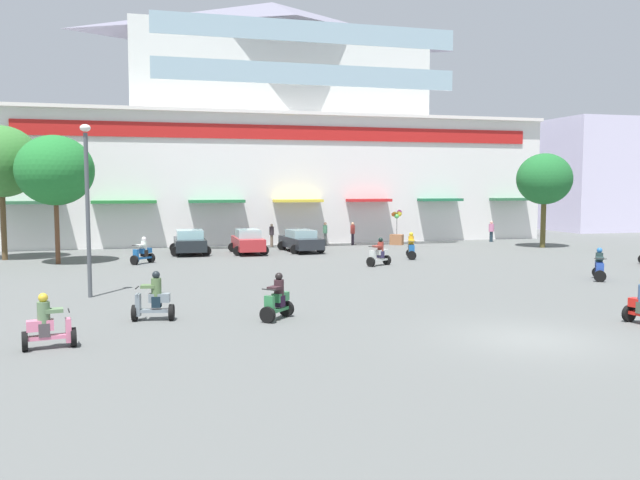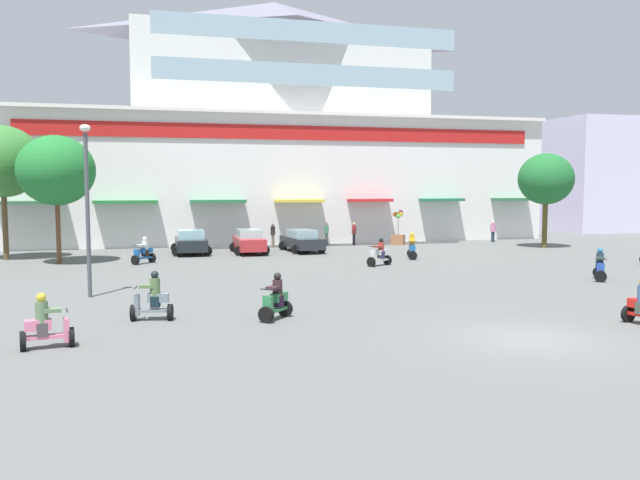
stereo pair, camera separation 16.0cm
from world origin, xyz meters
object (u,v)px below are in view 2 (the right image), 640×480
object	(u,v)px
parked_car_2	(302,240)
scooter_rider_3	(600,267)
parked_car_0	(191,242)
scooter_rider_5	(412,248)
scooter_rider_0	(152,300)
pedestrian_1	(326,232)
scooter_rider_8	(144,252)
scooter_rider_4	(46,326)
balloon_vendor_cart	(398,230)
plaza_tree_1	(546,179)
scooter_rider_6	(380,254)
scooter_rider_1	(276,300)
parked_car_1	(249,241)
plaza_tree_0	(56,171)
pedestrian_0	(273,234)
pedestrian_3	(354,232)
streetlamp_near	(87,197)
pedestrian_2	(493,230)
plaza_tree_2	(3,162)

from	to	relation	value
parked_car_2	scooter_rider_3	bearing A→B (deg)	-56.89
parked_car_0	scooter_rider_5	xyz separation A→B (m)	(12.35, -5.98, -0.12)
parked_car_2	scooter_rider_0	size ratio (longest dim) A/B	2.75
pedestrian_1	scooter_rider_8	bearing A→B (deg)	-148.51
scooter_rider_4	scooter_rider_5	xyz separation A→B (m)	(17.61, 16.92, 0.03)
pedestrian_1	balloon_vendor_cart	world-z (taller)	balloon_vendor_cart
plaza_tree_1	scooter_rider_6	bearing A→B (deg)	-155.71
scooter_rider_1	parked_car_1	bearing A→B (deg)	83.78
parked_car_0	parked_car_2	size ratio (longest dim) A/B	0.91
scooter_rider_4	scooter_rider_5	size ratio (longest dim) A/B	0.97
parked_car_2	scooter_rider_4	size ratio (longest dim) A/B	2.93
scooter_rider_0	parked_car_1	bearing A→B (deg)	72.55
parked_car_1	scooter_rider_8	bearing A→B (deg)	-149.76
plaza_tree_0	scooter_rider_6	xyz separation A→B (m)	(16.71, -5.41, -4.46)
pedestrian_0	scooter_rider_6	bearing A→B (deg)	-73.89
scooter_rider_5	scooter_rider_6	size ratio (longest dim) A/B	1.03
scooter_rider_4	pedestrian_1	distance (m)	30.19
scooter_rider_3	pedestrian_3	size ratio (longest dim) A/B	0.93
parked_car_1	streetlamp_near	distance (m)	16.76
scooter_rider_5	pedestrian_2	xyz separation A→B (m)	(10.32, 8.80, 0.25)
parked_car_0	scooter_rider_4	distance (m)	23.49
scooter_rider_5	parked_car_2	bearing A→B (deg)	133.56
scooter_rider_4	scooter_rider_6	xyz separation A→B (m)	(14.64, 14.27, 0.02)
scooter_rider_5	scooter_rider_6	xyz separation A→B (m)	(-2.97, -2.64, -0.01)
plaza_tree_0	pedestrian_2	world-z (taller)	plaza_tree_0
parked_car_2	streetlamp_near	xyz separation A→B (m)	(-11.85, -14.45, 3.15)
streetlamp_near	balloon_vendor_cart	bearing A→B (deg)	41.34
plaza_tree_0	pedestrian_2	xyz separation A→B (m)	(30.01, 6.03, -4.21)
scooter_rider_8	scooter_rider_6	bearing A→B (deg)	-19.17
scooter_rider_3	pedestrian_2	world-z (taller)	pedestrian_2
parked_car_0	balloon_vendor_cart	world-z (taller)	balloon_vendor_cart
pedestrian_0	streetlamp_near	bearing A→B (deg)	-120.22
scooter_rider_6	scooter_rider_8	bearing A→B (deg)	160.83
plaza_tree_2	scooter_rider_5	world-z (taller)	plaza_tree_2
pedestrian_2	streetlamp_near	xyz separation A→B (m)	(-27.48, -17.66, 2.98)
scooter_rider_1	pedestrian_2	distance (m)	31.81
parked_car_2	pedestrian_3	world-z (taller)	pedestrian_3
plaza_tree_0	pedestrian_3	world-z (taller)	plaza_tree_0
parked_car_1	pedestrian_0	distance (m)	4.76
scooter_rider_3	pedestrian_0	size ratio (longest dim) A/B	0.95
streetlamp_near	scooter_rider_1	bearing A→B (deg)	-44.02
plaza_tree_1	pedestrian_3	world-z (taller)	plaza_tree_1
plaza_tree_2	scooter_rider_3	xyz separation A→B (m)	(27.82, -15.71, -5.02)
plaza_tree_1	pedestrian_2	distance (m)	6.33
plaza_tree_2	scooter_rider_4	xyz separation A→B (m)	(5.29, -22.52, -5.03)
scooter_rider_0	scooter_rider_6	bearing A→B (deg)	43.57
parked_car_1	scooter_rider_6	size ratio (longest dim) A/B	2.58
plaza_tree_0	scooter_rider_5	distance (m)	20.37
pedestrian_2	scooter_rider_3	bearing A→B (deg)	-105.94
scooter_rider_6	pedestrian_1	distance (m)	11.95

